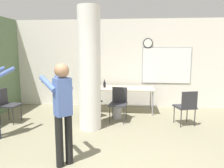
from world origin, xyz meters
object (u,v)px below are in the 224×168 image
Objects in this scene: chair_by_left_wall at (7,103)px; chair_table_left at (89,99)px; chair_mid_room at (186,105)px; bottle_on_table at (105,84)px; chair_table_front at (119,102)px; folding_table at (122,89)px; person_playing_front at (62,106)px.

chair_by_left_wall and chair_table_left have the same top height.
chair_mid_room is (2.47, -0.41, 0.00)m from chair_table_left.
bottle_on_table is 1.06m from chair_table_front.
bottle_on_table is 0.27× the size of chair_by_left_wall.
chair_table_front is at bearing -93.55° from folding_table.
person_playing_front is (-0.74, -2.29, 0.45)m from chair_table_front.
chair_by_left_wall is at bearing -156.07° from folding_table.
chair_table_front is (0.81, -0.20, 0.00)m from chair_table_left.
person_playing_front is at bearing -139.08° from chair_mid_room.
bottle_on_table is 0.27× the size of chair_table_front.
chair_table_front is (0.48, -0.89, -0.31)m from bottle_on_table.
chair_by_left_wall is at bearing -172.01° from chair_table_front.
chair_mid_room is 3.21m from person_playing_front.
folding_table is at bearing 23.93° from chair_by_left_wall.
chair_mid_room is at bearing 2.32° from chair_by_left_wall.
person_playing_front is at bearing -42.73° from chair_by_left_wall.
chair_mid_room is at bearing -7.32° from chair_table_front.
person_playing_front is (0.07, -2.49, 0.45)m from chair_table_left.
folding_table is 1.12m from chair_table_left.
bottle_on_table reaches higher than folding_table.
folding_table is 1.94m from chair_mid_room.
chair_table_front is 1.67m from chair_mid_room.
chair_mid_room is (1.60, -1.09, -0.17)m from folding_table.
chair_by_left_wall reaches higher than folding_table.
chair_by_left_wall is (-2.86, -1.27, -0.17)m from folding_table.
chair_mid_room is at bearing 40.92° from person_playing_front.
chair_by_left_wall and chair_mid_room have the same top height.
chair_table_front is 2.45m from person_playing_front.
chair_by_left_wall is 4.46m from chair_mid_room.
bottle_on_table is (-0.54, 0.02, 0.13)m from folding_table.
bottle_on_table is 0.27× the size of chair_table_left.
chair_table_left is 1.00× the size of chair_table_front.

